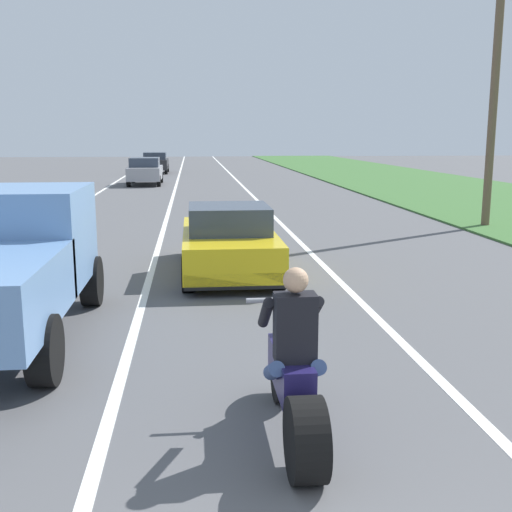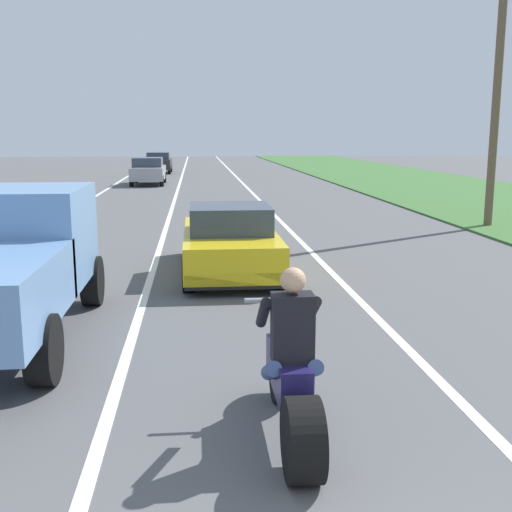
% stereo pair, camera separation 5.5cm
% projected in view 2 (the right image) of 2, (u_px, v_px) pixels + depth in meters
% --- Properties ---
extents(lane_stripe_left_solid, '(0.14, 120.00, 0.01)m').
position_uv_depth(lane_stripe_left_solid, '(64.00, 216.00, 21.43)').
color(lane_stripe_left_solid, white).
rests_on(lane_stripe_left_solid, ground).
extents(lane_stripe_right_solid, '(0.14, 120.00, 0.01)m').
position_uv_depth(lane_stripe_right_solid, '(273.00, 214.00, 22.10)').
color(lane_stripe_right_solid, white).
rests_on(lane_stripe_right_solid, ground).
extents(lane_stripe_centre_dashed, '(0.14, 120.00, 0.01)m').
position_uv_depth(lane_stripe_centre_dashed, '(170.00, 215.00, 21.76)').
color(lane_stripe_centre_dashed, white).
rests_on(lane_stripe_centre_dashed, ground).
extents(motorcycle_with_rider, '(0.70, 2.21, 1.62)m').
position_uv_depth(motorcycle_with_rider, '(292.00, 382.00, 5.52)').
color(motorcycle_with_rider, black).
rests_on(motorcycle_with_rider, ground).
extents(sports_car_yellow, '(1.84, 4.30, 1.37)m').
position_uv_depth(sports_car_yellow, '(230.00, 241.00, 12.57)').
color(sports_car_yellow, yellow).
rests_on(sports_car_yellow, ground).
extents(pickup_truck_left_lane_light_blue, '(2.02, 4.80, 1.98)m').
position_uv_depth(pickup_truck_left_lane_light_blue, '(1.00, 260.00, 8.28)').
color(pickup_truck_left_lane_light_blue, '#6B93C6').
rests_on(pickup_truck_left_lane_light_blue, ground).
extents(utility_pole_roadside, '(0.24, 0.24, 8.43)m').
position_uv_depth(utility_pole_roadside, '(498.00, 82.00, 18.13)').
color(utility_pole_roadside, brown).
rests_on(utility_pole_roadside, ground).
extents(distant_car_far_ahead, '(1.80, 4.00, 1.50)m').
position_uv_depth(distant_car_far_ahead, '(148.00, 171.00, 34.83)').
color(distant_car_far_ahead, '#99999E').
rests_on(distant_car_far_ahead, ground).
extents(distant_car_further_ahead, '(1.80, 4.00, 1.50)m').
position_uv_depth(distant_car_further_ahead, '(159.00, 162.00, 45.38)').
color(distant_car_further_ahead, '#262628').
rests_on(distant_car_further_ahead, ground).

